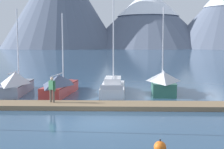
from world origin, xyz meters
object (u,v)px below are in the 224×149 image
sailboat_mid_dock_port (61,85)px  sailboat_second_berth (18,83)px  sailboat_mid_dock_starboard (113,86)px  sailboat_far_berth (163,82)px  person_on_dock (52,88)px  mooring_buoy_channel_marker (160,147)px

sailboat_mid_dock_port → sailboat_second_berth: bearing=179.8°
sailboat_mid_dock_starboard → sailboat_far_berth: (4.21, 0.56, 0.34)m
sailboat_mid_dock_starboard → person_on_dock: (-3.46, -6.22, 0.73)m
sailboat_far_berth → mooring_buoy_channel_marker: sailboat_far_berth is taller
person_on_dock → mooring_buoy_channel_marker: 10.62m
sailboat_mid_dock_starboard → mooring_buoy_channel_marker: (3.31, -14.34, -0.29)m
sailboat_mid_dock_starboard → person_on_dock: size_ratio=5.07×
sailboat_mid_dock_starboard → mooring_buoy_channel_marker: 14.72m
sailboat_mid_dock_starboard → mooring_buoy_channel_marker: sailboat_mid_dock_starboard is taller
sailboat_far_berth → person_on_dock: sailboat_far_berth is taller
sailboat_mid_dock_port → sailboat_far_berth: (8.44, 1.71, 0.10)m
sailboat_mid_dock_port → mooring_buoy_channel_marker: sailboat_mid_dock_port is taller
sailboat_second_berth → mooring_buoy_channel_marker: bearing=-49.5°
sailboat_second_berth → sailboat_mid_dock_port: 3.75m
person_on_dock → sailboat_mid_dock_port: bearing=98.7°
sailboat_second_berth → sailboat_mid_dock_starboard: (7.98, 1.14, -0.36)m
sailboat_second_berth → sailboat_mid_dock_starboard: bearing=8.1°
sailboat_mid_dock_starboard → sailboat_mid_dock_port: bearing=-164.8°
person_on_dock → sailboat_second_berth: bearing=131.6°
sailboat_far_berth → mooring_buoy_channel_marker: (-0.90, -14.90, -0.63)m
person_on_dock → sailboat_far_berth: bearing=41.5°
sailboat_far_berth → person_on_dock: 10.24m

